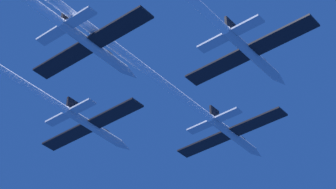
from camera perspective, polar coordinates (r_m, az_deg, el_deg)
The scene contains 3 objects.
jet_lead at distance 95.72m, azimuth 1.73°, elevation -0.60°, with size 19.06×47.14×3.16m.
jet_left_wing at distance 96.46m, azimuth -10.13°, elevation -0.48°, with size 19.06×41.34×3.16m.
jet_right_wing at distance 78.64m, azimuth 2.34°, elevation 7.97°, with size 19.06×49.05×3.16m.
Camera 1 is at (46.79, -72.47, -56.24)m, focal length 70.65 mm.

